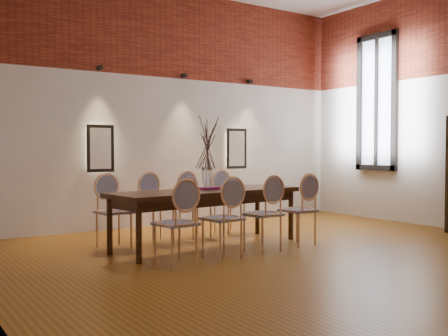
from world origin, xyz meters
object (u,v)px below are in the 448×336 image
book (208,188)px  chair_near_a (176,224)px  chair_far_c (195,205)px  chair_near_d (298,210)px  bowl (189,184)px  chair_far_d (230,202)px  dining_table (207,218)px  chair_near_b (222,218)px  vase (207,178)px  chair_near_c (262,214)px  chair_far_b (157,208)px  chair_far_a (114,212)px

book → chair_near_a: bearing=-138.4°
chair_far_c → chair_near_d: bearing=115.1°
bowl → book: bearing=19.0°
chair_far_d → book: bearing=35.3°
dining_table → chair_near_d: bearing=-35.4°
chair_near_a → chair_near_b: size_ratio=1.00×
book → dining_table: bearing=-136.7°
chair_near_a → chair_far_c: (1.16, 1.54, 0.00)m
vase → chair_near_c: bearing=-59.0°
chair_near_d → bowl: (-1.39, 0.51, 0.37)m
chair_near_d → bowl: size_ratio=3.92×
chair_far_c → chair_far_d: bearing=-180.0°
chair_far_b → chair_near_a: bearing=64.9°
chair_far_a → chair_far_c: size_ratio=1.00×
chair_far_b → book: (0.45, -0.62, 0.30)m
chair_near_c → chair_far_d: (0.51, 1.47, 0.00)m
chair_near_b → bowl: bearing=90.3°
chair_near_a → book: chair_near_a is taller
chair_near_c → chair_far_b: bearing=115.1°
dining_table → vase: size_ratio=8.82×
chair_far_c → book: chair_far_c is taller
chair_near_b → bowl: 0.75m
chair_near_d → book: size_ratio=3.62×
chair_near_a → chair_near_b: (0.66, 0.07, 0.00)m
chair_near_d → chair_near_a: bearing=-180.0°
chair_near_b → chair_near_c: (0.66, 0.07, 0.00)m
chair_far_d → bowl: bearing=29.7°
chair_near_b → chair_far_d: same height
chair_near_b → vase: (0.26, 0.74, 0.43)m
bowl → chair_near_c: bearing=-38.5°
vase → bowl: size_ratio=1.25×
chair_near_c → chair_far_c: (-0.15, 1.40, 0.00)m
chair_near_c → chair_far_a: 1.93m
dining_table → chair_far_d: size_ratio=2.82×
chair_near_b → chair_far_c: (0.51, 1.47, 0.00)m
chair_near_d → chair_far_d: 1.41m
chair_far_d → chair_near_b: bearing=46.8°
chair_near_a → book: 1.31m
chair_near_c → chair_near_b: bearing=180.0°
chair_near_c → vase: bearing=114.8°
chair_near_a → chair_far_a: (-0.15, 1.40, 0.00)m
chair_near_c → chair_far_b: same height
chair_near_b → chair_near_d: size_ratio=1.00×
dining_table → bowl: bowl is taller
chair_near_a → vase: vase is taller
chair_far_d → book: size_ratio=3.62×
chair_near_d → bowl: 1.53m
chair_far_b → chair_near_b: bearing=90.0°
chair_far_b → chair_far_a: bearing=0.0°
chair_far_a → chair_far_d: 1.99m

